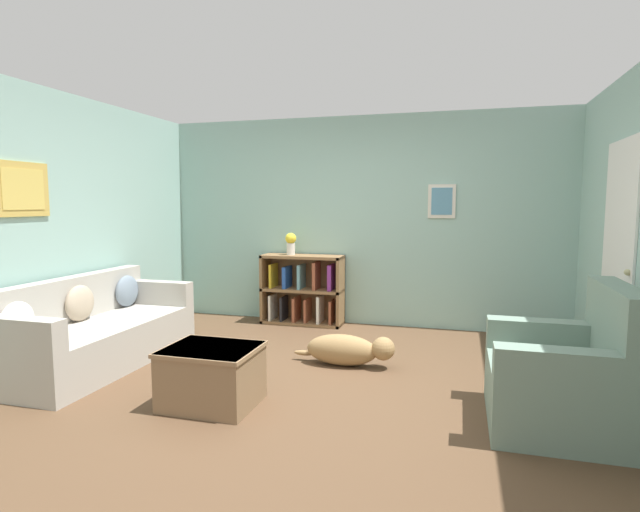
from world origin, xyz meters
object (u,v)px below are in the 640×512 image
Objects in this scene: dog at (348,350)px; bookshelf at (303,290)px; couch at (95,333)px; recliner_chair at (567,378)px; coffee_table at (212,374)px; vase at (291,243)px.

bookshelf is at bearing 121.57° from dog.
couch is 2.40m from dog.
couch is 1.94× the size of bookshelf.
dog is at bearing 153.51° from recliner_chair.
coffee_table is at bearing -123.96° from dog.
recliner_chair is at bearing -41.67° from bookshelf.
couch is 2.52m from bookshelf.
dog is at bearing 14.57° from couch.
vase reaches higher than bookshelf.
bookshelf is 3.71× the size of vase.
couch is 2.52m from vase.
dog is at bearing 56.04° from coffee_table.
recliner_chair is 1.93m from dog.
coffee_table is (-2.51, -0.32, -0.11)m from recliner_chair.
bookshelf is at bearing 138.33° from recliner_chair.
bookshelf reaches higher than dog.
bookshelf is 3.52m from recliner_chair.
bookshelf is 1.49× the size of coffee_table.
couch is 2.02× the size of recliner_chair.
coffee_table is at bearing -172.70° from recliner_chair.
recliner_chair is 3.69m from vase.
couch is at bearing 159.37° from coffee_table.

